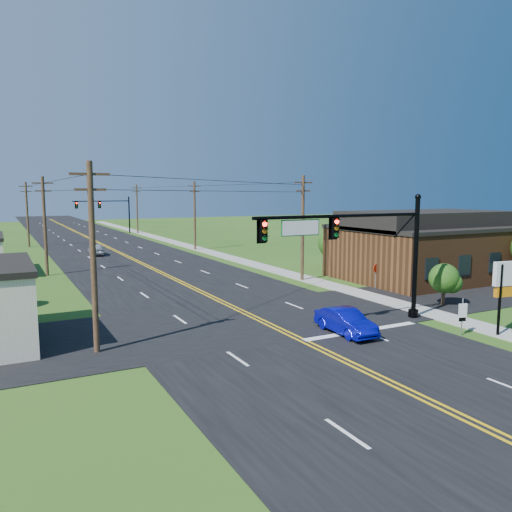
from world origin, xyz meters
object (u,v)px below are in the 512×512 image
signal_mast_main (357,243)px  route_sign (462,314)px  signal_mast_far (105,209)px  stop_sign (376,271)px  blue_car (346,322)px

signal_mast_main → route_sign: signal_mast_main is taller
signal_mast_far → stop_sign: signal_mast_far is taller
blue_car → signal_mast_main: bearing=36.3°
signal_mast_main → stop_sign: 12.38m
signal_mast_far → stop_sign: (8.54, -63.78, -3.12)m
signal_mast_far → route_sign: signal_mast_far is taller
signal_mast_main → route_sign: bearing=-45.4°
signal_mast_main → blue_car: size_ratio=2.77×
signal_mast_main → blue_car: (-1.45, -1.00, -4.08)m
blue_car → stop_sign: stop_sign is taller
signal_mast_main → route_sign: 6.67m
signal_mast_far → blue_car: 73.12m
signal_mast_far → blue_car: bearing=-91.2°
route_sign → signal_mast_far: bearing=108.4°
route_sign → stop_sign: size_ratio=1.01×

